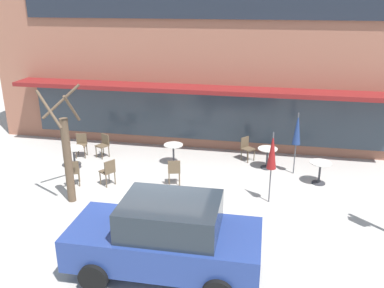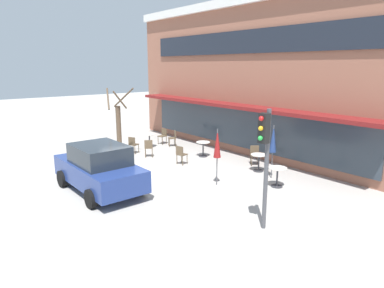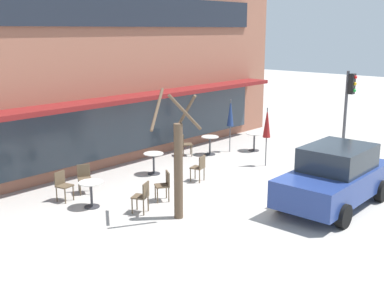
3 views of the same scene
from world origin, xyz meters
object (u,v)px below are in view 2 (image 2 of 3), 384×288
at_px(cafe_table_near_wall, 259,160).
at_px(cafe_chair_1, 255,154).
at_px(patio_umbrella_cream_folded, 217,144).
at_px(cafe_chair_5, 149,147).
at_px(street_tree, 119,128).
at_px(patio_umbrella_green_folded, 273,139).
at_px(cafe_chair_4, 163,135).
at_px(cafe_chair_3, 181,154).
at_px(traffic_light_pole, 265,150).
at_px(cafe_table_mid_patio, 277,174).
at_px(parked_sedan, 99,168).
at_px(cafe_chair_2, 133,144).
at_px(cafe_table_by_tree, 203,147).
at_px(cafe_chair_0, 173,137).
at_px(cafe_table_streetside, 149,138).

xyz_separation_m(cafe_table_near_wall, cafe_chair_1, (-0.79, 0.64, 0.01)).
distance_m(patio_umbrella_cream_folded, cafe_chair_5, 5.29).
height_order(cafe_chair_5, street_tree, street_tree).
distance_m(patio_umbrella_green_folded, cafe_chair_4, 8.08).
height_order(cafe_chair_1, cafe_chair_4, same).
height_order(cafe_chair_3, cafe_chair_4, same).
height_order(cafe_table_near_wall, traffic_light_pole, traffic_light_pole).
xyz_separation_m(patio_umbrella_green_folded, cafe_chair_4, (-8.00, 0.08, -1.10)).
relative_size(cafe_table_mid_patio, traffic_light_pole, 0.22).
xyz_separation_m(cafe_table_near_wall, cafe_table_mid_patio, (1.73, -0.97, 0.00)).
bearing_deg(traffic_light_pole, parked_sedan, -158.07).
height_order(cafe_chair_2, street_tree, street_tree).
xyz_separation_m(cafe_table_by_tree, traffic_light_pole, (7.01, -3.84, 1.78)).
relative_size(patio_umbrella_green_folded, cafe_chair_1, 2.47).
bearing_deg(patio_umbrella_cream_folded, parked_sedan, -119.98).
xyz_separation_m(cafe_table_mid_patio, cafe_chair_0, (-7.93, 0.87, 0.01)).
bearing_deg(traffic_light_pole, patio_umbrella_green_folded, 125.06).
bearing_deg(cafe_chair_4, cafe_chair_3, -23.45).
bearing_deg(parked_sedan, patio_umbrella_cream_folded, 60.02).
bearing_deg(traffic_light_pole, cafe_chair_2, 171.92).
relative_size(cafe_chair_2, street_tree, 0.26).
relative_size(cafe_chair_0, traffic_light_pole, 0.26).
relative_size(cafe_table_mid_patio, parked_sedan, 0.18).
distance_m(cafe_table_near_wall, parked_sedan, 6.73).
relative_size(cafe_table_streetside, patio_umbrella_green_folded, 0.35).
height_order(cafe_table_near_wall, cafe_chair_4, cafe_chair_4).
relative_size(cafe_table_mid_patio, street_tree, 0.22).
height_order(cafe_chair_1, street_tree, street_tree).
relative_size(cafe_table_mid_patio, cafe_chair_0, 0.85).
xyz_separation_m(cafe_table_mid_patio, parked_sedan, (-3.78, -5.42, 0.36)).
height_order(patio_umbrella_cream_folded, cafe_chair_1, patio_umbrella_cream_folded).
height_order(cafe_table_mid_patio, cafe_chair_2, cafe_chair_2).
distance_m(cafe_table_streetside, patio_umbrella_green_folded, 7.91).
height_order(cafe_chair_3, parked_sedan, parked_sedan).
bearing_deg(cafe_chair_0, parked_sedan, -56.58).
bearing_deg(traffic_light_pole, cafe_table_streetside, 164.96).
distance_m(patio_umbrella_green_folded, cafe_chair_1, 2.25).
xyz_separation_m(cafe_table_by_tree, parked_sedan, (1.35, -6.13, 0.36)).
bearing_deg(cafe_chair_5, cafe_table_mid_patio, 12.44).
xyz_separation_m(cafe_table_by_tree, cafe_chair_3, (0.45, -1.74, 0.01)).
distance_m(patio_umbrella_green_folded, cafe_chair_2, 7.57).
distance_m(patio_umbrella_cream_folded, cafe_chair_3, 3.33).
bearing_deg(parked_sedan, cafe_chair_4, 129.10).
bearing_deg(cafe_chair_3, cafe_table_mid_patio, 12.54).
relative_size(cafe_table_streetside, cafe_table_mid_patio, 1.00).
height_order(cafe_table_mid_patio, cafe_chair_4, cafe_chair_4).
distance_m(cafe_table_mid_patio, cafe_chair_1, 2.99).
bearing_deg(patio_umbrella_green_folded, patio_umbrella_cream_folded, -109.13).
xyz_separation_m(cafe_chair_1, street_tree, (-4.95, -4.34, 1.00)).
distance_m(cafe_table_by_tree, cafe_chair_4, 3.67).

